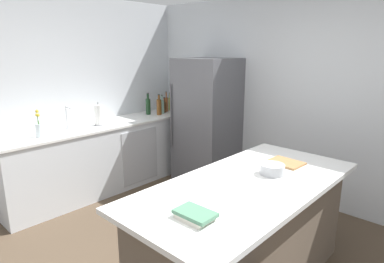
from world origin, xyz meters
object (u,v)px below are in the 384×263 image
wine_bottle (148,106)px  olive_oil_bottle (170,104)px  vinegar_bottle (166,104)px  syrup_bottle (164,107)px  flower_vase (39,128)px  kitchen_island (246,233)px  mixing_bowl (272,169)px  paper_towel_roll (99,115)px  cookbook_stack (195,215)px  refrigerator (207,122)px  sink_faucet (67,117)px  cutting_board (285,163)px  gin_bottle (162,107)px  whiskey_bottle (159,107)px

wine_bottle → olive_oil_bottle: bearing=89.8°
vinegar_bottle → syrup_bottle: size_ratio=1.33×
flower_vase → wine_bottle: size_ratio=0.96×
kitchen_island → olive_oil_bottle: olive_oil_bottle is taller
mixing_bowl → paper_towel_roll: bearing=-178.6°
cookbook_stack → mixing_bowl: (-0.03, 0.98, 0.02)m
refrigerator → sink_faucet: 1.88m
refrigerator → vinegar_bottle: refrigerator is taller
flower_vase → mixing_bowl: size_ratio=1.58×
vinegar_bottle → cookbook_stack: 3.47m
vinegar_bottle → cutting_board: 2.75m
syrup_bottle → wine_bottle: (-0.06, -0.28, 0.04)m
cutting_board → syrup_bottle: bearing=161.9°
sink_faucet → olive_oil_bottle: bearing=90.5°
kitchen_island → cutting_board: cutting_board is taller
syrup_bottle → cutting_board: (2.55, -0.83, -0.11)m
paper_towel_roll → cutting_board: 2.54m
kitchen_island → gin_bottle: gin_bottle is taller
refrigerator → sink_faucet: (-0.90, -1.64, 0.19)m
kitchen_island → flower_vase: (-2.47, -0.58, 0.57)m
gin_bottle → flower_vase: bearing=-89.0°
kitchen_island → whiskey_bottle: 2.82m
cookbook_stack → olive_oil_bottle: bearing=139.3°
kitchen_island → mixing_bowl: size_ratio=10.29×
wine_bottle → paper_towel_roll: bearing=-83.6°
olive_oil_bottle → whiskey_bottle: whiskey_bottle is taller
refrigerator → flower_vase: (-0.78, -2.04, 0.13)m
vinegar_bottle → refrigerator: bearing=-3.0°
gin_bottle → cutting_board: size_ratio=0.94×
vinegar_bottle → cutting_board: vinegar_bottle is taller
paper_towel_roll → vinegar_bottle: bearing=93.9°
flower_vase → paper_towel_roll: 0.80m
cutting_board → olive_oil_bottle: bearing=158.8°
vinegar_bottle → cutting_board: bearing=-19.4°
flower_vase → paper_towel_roll: (-0.03, 0.80, 0.03)m
syrup_bottle → gin_bottle: (0.04, -0.09, 0.02)m
wine_bottle → whiskey_bottle: bearing=32.4°
paper_towel_roll → vinegar_bottle: size_ratio=0.97×
paper_towel_roll → mixing_bowl: bearing=1.4°
paper_towel_roll → gin_bottle: 1.12m
whiskey_bottle → wine_bottle: wine_bottle is taller
olive_oil_bottle → syrup_bottle: bearing=-71.7°
syrup_bottle → whiskey_bottle: whiskey_bottle is taller
kitchen_island → refrigerator: 2.28m
paper_towel_roll → kitchen_island: bearing=-5.1°
syrup_bottle → cutting_board: 2.68m
syrup_bottle → cutting_board: syrup_bottle is taller
kitchen_island → paper_towel_roll: paper_towel_roll is taller
sink_faucet → flower_vase: 0.43m
flower_vase → vinegar_bottle: 2.09m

